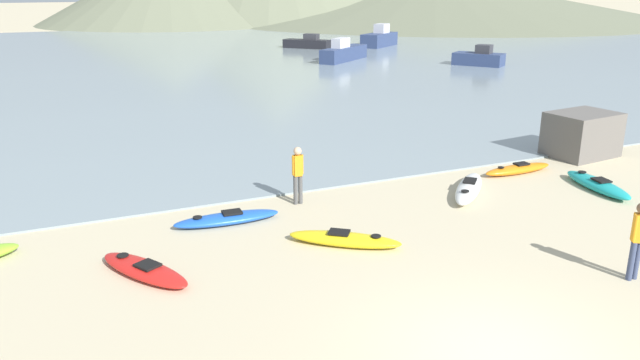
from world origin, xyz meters
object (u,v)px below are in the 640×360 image
(kayak_on_sand_0, at_px, (345,239))
(moored_boat_1, at_px, (479,58))
(moored_boat_0, at_px, (379,38))
(shoreline_rock, at_px, (582,134))
(kayak_on_sand_3, at_px, (227,219))
(kayak_on_sand_6, at_px, (518,169))
(person_near_waterline, at_px, (298,172))
(person_near_foreground, at_px, (638,236))
(kayak_on_sand_2, at_px, (144,270))
(moored_boat_2, at_px, (344,53))
(kayak_on_sand_4, at_px, (469,188))
(moored_boat_3, at_px, (307,43))
(kayak_on_sand_5, at_px, (597,185))

(kayak_on_sand_0, height_order, moored_boat_1, moored_boat_1)
(moored_boat_0, height_order, shoreline_rock, moored_boat_0)
(kayak_on_sand_3, relative_size, kayak_on_sand_6, 1.07)
(kayak_on_sand_3, xyz_separation_m, person_near_waterline, (2.28, 0.65, 0.82))
(person_near_foreground, height_order, shoreline_rock, person_near_foreground)
(kayak_on_sand_2, xyz_separation_m, moored_boat_2, (20.54, 31.95, 0.56))
(kayak_on_sand_2, bearing_deg, kayak_on_sand_6, 11.74)
(moored_boat_1, bearing_deg, kayak_on_sand_3, -138.42)
(shoreline_rock, bearing_deg, moored_boat_0, 71.29)
(person_near_waterline, xyz_separation_m, moored_boat_1, (23.78, 22.47, -0.37))
(person_near_foreground, distance_m, moored_boat_1, 35.35)
(moored_boat_2, bearing_deg, moored_boat_0, 47.18)
(kayak_on_sand_4, height_order, moored_boat_3, moored_boat_3)
(kayak_on_sand_5, relative_size, moored_boat_1, 0.73)
(kayak_on_sand_3, distance_m, person_near_waterline, 2.51)
(kayak_on_sand_3, xyz_separation_m, kayak_on_sand_5, (11.08, -1.94, 0.03))
(kayak_on_sand_5, relative_size, person_near_foreground, 1.66)
(kayak_on_sand_0, bearing_deg, person_near_waterline, 88.55)
(person_near_waterline, relative_size, moored_boat_0, 0.34)
(moored_boat_1, distance_m, shoreline_rock, 25.19)
(moored_boat_0, distance_m, moored_boat_3, 7.14)
(kayak_on_sand_5, height_order, moored_boat_3, moored_boat_3)
(kayak_on_sand_6, distance_m, moored_boat_2, 30.42)
(kayak_on_sand_5, xyz_separation_m, moored_boat_0, (15.20, 40.56, 0.62))
(kayak_on_sand_2, height_order, kayak_on_sand_3, kayak_on_sand_3)
(moored_boat_3, bearing_deg, kayak_on_sand_0, -111.93)
(moored_boat_1, relative_size, moored_boat_2, 0.72)
(kayak_on_sand_6, bearing_deg, person_near_foreground, -113.35)
(kayak_on_sand_4, relative_size, shoreline_rock, 1.11)
(person_near_waterline, bearing_deg, kayak_on_sand_2, -149.12)
(person_near_foreground, bearing_deg, kayak_on_sand_4, 87.30)
(kayak_on_sand_6, relative_size, moored_boat_1, 0.67)
(kayak_on_sand_2, height_order, person_near_foreground, person_near_foreground)
(moored_boat_3, xyz_separation_m, shoreline_rock, (-5.63, -38.59, 0.27))
(kayak_on_sand_2, bearing_deg, person_near_waterline, 30.88)
(kayak_on_sand_6, relative_size, shoreline_rock, 1.11)
(kayak_on_sand_4, relative_size, kayak_on_sand_5, 0.92)
(kayak_on_sand_3, bearing_deg, moored_boat_3, 64.21)
(kayak_on_sand_3, distance_m, kayak_on_sand_6, 10.05)
(moored_boat_2, height_order, shoreline_rock, moored_boat_2)
(kayak_on_sand_4, height_order, person_near_waterline, person_near_waterline)
(kayak_on_sand_0, distance_m, moored_boat_1, 35.02)
(kayak_on_sand_6, bearing_deg, kayak_on_sand_4, -159.59)
(kayak_on_sand_3, distance_m, person_near_foreground, 9.69)
(moored_boat_0, bearing_deg, moored_boat_2, -132.82)
(kayak_on_sand_4, height_order, kayak_on_sand_5, kayak_on_sand_4)
(shoreline_rock, bearing_deg, kayak_on_sand_0, -161.85)
(kayak_on_sand_2, distance_m, kayak_on_sand_6, 12.79)
(person_near_waterline, bearing_deg, kayak_on_sand_4, -14.28)
(moored_boat_3, distance_m, shoreline_rock, 39.00)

